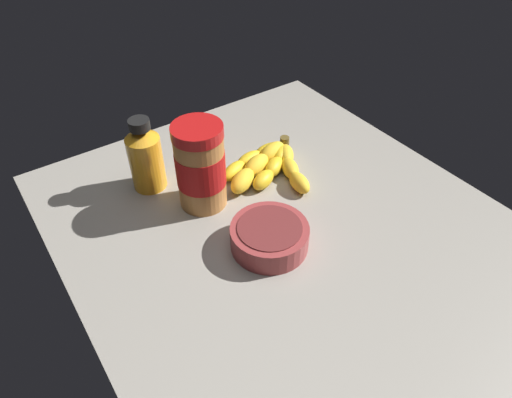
# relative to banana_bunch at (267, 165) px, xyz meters

# --- Properties ---
(ground_plane) EXTENTS (0.86, 0.74, 0.04)m
(ground_plane) POSITION_rel_banana_bunch_xyz_m (-0.15, 0.06, -0.03)
(ground_plane) COLOR gray
(banana_bunch) EXTENTS (0.17, 0.20, 0.04)m
(banana_bunch) POSITION_rel_banana_bunch_xyz_m (0.00, 0.00, 0.00)
(banana_bunch) COLOR yellow
(banana_bunch) RESTS_ON ground_plane
(peanut_butter_jar) EXTENTS (0.09, 0.09, 0.17)m
(peanut_butter_jar) POSITION_rel_banana_bunch_xyz_m (-0.01, 0.15, 0.07)
(peanut_butter_jar) COLOR #B27238
(peanut_butter_jar) RESTS_ON ground_plane
(honey_bottle) EXTENTS (0.07, 0.07, 0.15)m
(honey_bottle) POSITION_rel_banana_bunch_xyz_m (0.10, 0.22, 0.05)
(honey_bottle) COLOR orange
(honey_bottle) RESTS_ON ground_plane
(small_bowl) EXTENTS (0.13, 0.13, 0.04)m
(small_bowl) POSITION_rel_banana_bunch_xyz_m (-0.17, 0.12, 0.01)
(small_bowl) COLOR #993838
(small_bowl) RESTS_ON ground_plane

